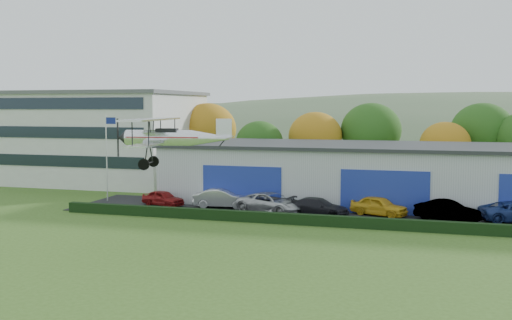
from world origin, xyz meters
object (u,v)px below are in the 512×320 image
(car_2, at_px, (271,203))
(car_4, at_px, (379,206))
(flagpole, at_px, (108,149))
(car_3, at_px, (319,207))
(biplane, at_px, (168,136))
(car_0, at_px, (163,198))
(hangar, at_px, (389,174))
(car_5, at_px, (447,211))
(car_1, at_px, (222,198))
(office_block, at_px, (104,137))

(car_2, relative_size, car_4, 1.29)
(flagpole, xyz_separation_m, car_3, (19.96, -2.23, -4.02))
(car_2, xyz_separation_m, biplane, (-3.17, -12.77, 5.99))
(car_3, relative_size, biplane, 0.59)
(car_3, bearing_deg, biplane, 158.45)
(car_0, bearing_deg, car_4, -71.14)
(hangar, distance_m, flagpole, 25.68)
(car_2, height_order, car_5, car_2)
(car_1, bearing_deg, hangar, -71.44)
(car_2, relative_size, biplane, 0.70)
(car_1, relative_size, car_4, 1.09)
(car_1, relative_size, car_5, 1.03)
(flagpole, height_order, car_3, flagpole)
(biplane, bearing_deg, hangar, 50.77)
(flagpole, distance_m, car_2, 16.57)
(flagpole, bearing_deg, car_1, -3.68)
(car_0, relative_size, biplane, 0.48)
(car_1, xyz_separation_m, car_3, (8.59, -1.50, -0.10))
(car_0, height_order, car_5, car_5)
(hangar, xyz_separation_m, biplane, (-12.06, -20.56, 4.19))
(office_block, height_order, car_5, office_block)
(hangar, relative_size, flagpole, 5.08)
(car_5, distance_m, biplane, 22.15)
(car_3, bearing_deg, car_5, -77.33)
(car_5, relative_size, biplane, 0.57)
(office_block, bearing_deg, car_2, -31.57)
(office_block, distance_m, biplane, 34.67)
(car_0, relative_size, car_2, 0.68)
(car_2, bearing_deg, office_block, 78.28)
(hangar, distance_m, car_4, 6.92)
(car_0, distance_m, car_1, 5.31)
(flagpole, bearing_deg, car_4, -1.59)
(car_0, relative_size, car_4, 0.88)
(biplane, bearing_deg, car_0, 108.01)
(flagpole, relative_size, biplane, 0.96)
(hangar, relative_size, car_0, 10.27)
(hangar, distance_m, office_block, 33.84)
(car_3, distance_m, car_4, 4.83)
(flagpole, bearing_deg, car_2, -6.48)
(office_block, xyz_separation_m, car_4, (32.64, -13.68, -4.39))
(car_3, xyz_separation_m, biplane, (-7.14, -12.36, 6.09))
(hangar, xyz_separation_m, car_2, (-8.89, -7.80, -1.80))
(hangar, height_order, biplane, biplane)
(car_1, height_order, car_4, car_1)
(hangar, xyz_separation_m, flagpole, (-24.88, -5.98, 2.13))
(car_4, bearing_deg, car_2, 118.67)
(car_1, height_order, car_2, car_1)
(car_1, distance_m, car_5, 18.32)
(car_4, distance_m, biplane, 19.15)
(car_4, bearing_deg, car_1, 111.30)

